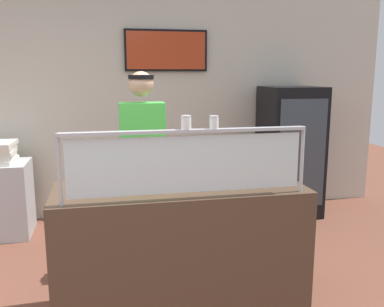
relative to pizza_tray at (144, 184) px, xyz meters
The scene contains 10 objects.
ground_plane 1.15m from the pizza_tray, 66.42° to the left, with size 12.00×12.00×0.00m, color brown.
shop_rear_unit 2.31m from the pizza_tray, 83.53° to the left, with size 6.17×0.13×2.70m.
serving_counter 0.56m from the pizza_tray, 19.47° to the right, with size 1.77×0.67×0.95m, color #4C3828.
sneeze_guard 0.52m from the pizza_tray, 55.20° to the right, with size 1.59×0.06×0.45m.
pizza_tray is the anchor object (origin of this frame).
pizza_server 0.03m from the pizza_tray, 61.32° to the right, with size 0.07×0.28×0.01m, color #ADAFB7.
parmesan_shaker 0.64m from the pizza_tray, 56.27° to the right, with size 0.06×0.06×0.09m.
pepper_flake_shaker 0.73m from the pizza_tray, 40.66° to the right, with size 0.06×0.06×0.08m.
worker_figure 0.64m from the pizza_tray, 84.66° to the left, with size 0.41×0.50×1.76m.
drink_fridge 2.68m from the pizza_tray, 42.61° to the left, with size 0.68×0.66×1.58m.
Camera 1 is at (0.38, -2.51, 1.75)m, focal length 39.38 mm.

